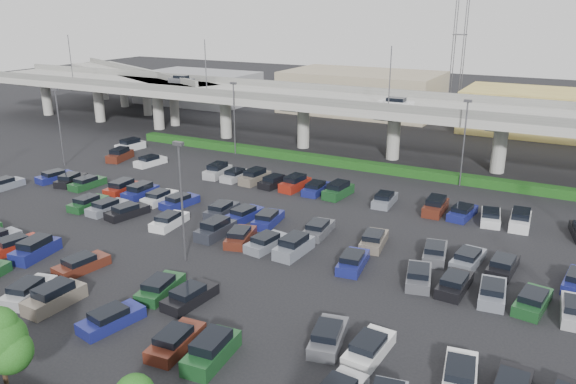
{
  "coord_description": "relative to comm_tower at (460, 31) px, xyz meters",
  "views": [
    {
      "loc": [
        28.12,
        -41.99,
        20.61
      ],
      "look_at": [
        1.86,
        6.91,
        2.0
      ],
      "focal_mm": 35.0,
      "sensor_mm": 36.0,
      "label": 1
    }
  ],
  "objects": [
    {
      "name": "on_ramp",
      "position": [
        -56.1,
        -30.95,
        -8.76
      ],
      "size": [
        50.93,
        30.13,
        8.8
      ],
      "color": "gray",
      "rests_on": "ground"
    },
    {
      "name": "distant_buildings",
      "position": [
        8.38,
        -12.19,
        -11.87
      ],
      "size": [
        138.0,
        24.0,
        9.0
      ],
      "color": "gray",
      "rests_on": "ground"
    },
    {
      "name": "overpass",
      "position": [
        -4.22,
        -41.99,
        -8.64
      ],
      "size": [
        150.0,
        13.0,
        15.8
      ],
      "color": "gray",
      "rests_on": "ground"
    },
    {
      "name": "hedge",
      "position": [
        -4.0,
        -49.0,
        -15.06
      ],
      "size": [
        66.0,
        1.6,
        1.1
      ],
      "primitive_type": "cube",
      "color": "#123A11",
      "rests_on": "ground"
    },
    {
      "name": "comm_tower",
      "position": [
        0.0,
        0.0,
        0.0
      ],
      "size": [
        2.4,
        2.4,
        30.0
      ],
      "color": "#4F4E53",
      "rests_on": "ground"
    },
    {
      "name": "light_poles",
      "position": [
        -8.12,
        -72.0,
        -9.37
      ],
      "size": [
        66.9,
        48.38,
        10.3
      ],
      "color": "#4F4E53",
      "rests_on": "ground"
    },
    {
      "name": "parked_cars",
      "position": [
        -4.93,
        -77.57,
        -15.0
      ],
      "size": [
        63.14,
        41.65,
        1.67
      ],
      "color": "navy",
      "rests_on": "ground"
    },
    {
      "name": "ground",
      "position": [
        -4.0,
        -74.0,
        -15.61
      ],
      "size": [
        280.0,
        280.0,
        0.0
      ],
      "primitive_type": "plane",
      "color": "black"
    }
  ]
}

